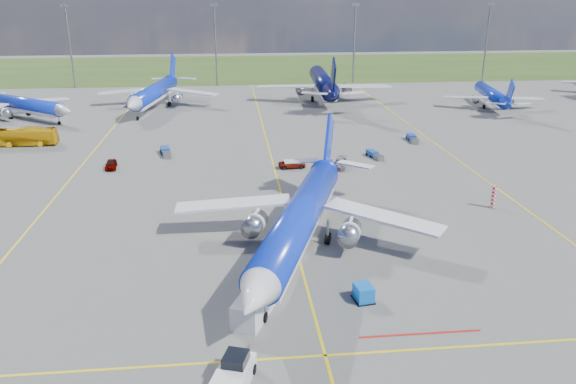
{
  "coord_description": "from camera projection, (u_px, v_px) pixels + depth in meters",
  "views": [
    {
      "loc": [
        -6.42,
        -54.95,
        25.69
      ],
      "look_at": [
        -0.17,
        5.4,
        4.0
      ],
      "focal_mm": 35.0,
      "sensor_mm": 36.0,
      "label": 1
    }
  ],
  "objects": [
    {
      "name": "main_airliner",
      "position": [
        299.0,
        251.0,
        58.87
      ],
      "size": [
        43.15,
        49.19,
        10.78
      ],
      "primitive_type": null,
      "rotation": [
        0.0,
        0.0,
        -0.33
      ],
      "color": "#0D2AC3",
      "rests_on": "ground"
    },
    {
      "name": "baggage_tug_e",
      "position": [
        412.0,
        138.0,
        102.25
      ],
      "size": [
        1.6,
        4.76,
        1.05
      ],
      "rotation": [
        0.0,
        0.0,
        -0.08
      ],
      "color": "#193897",
      "rests_on": "ground"
    },
    {
      "name": "bg_jet_ne",
      "position": [
        490.0,
        107.0,
        132.94
      ],
      "size": [
        29.72,
        35.79,
        8.35
      ],
      "primitive_type": null,
      "rotation": [
        0.0,
        0.0,
        2.96
      ],
      "color": "#0D2AC3",
      "rests_on": "ground"
    },
    {
      "name": "baggage_tug_w",
      "position": [
        374.0,
        155.0,
        92.03
      ],
      "size": [
        2.11,
        4.46,
        0.97
      ],
      "rotation": [
        0.0,
        0.0,
        0.23
      ],
      "color": "#184294",
      "rests_on": "ground"
    },
    {
      "name": "bg_jet_nw",
      "position": [
        26.0,
        118.0,
        120.68
      ],
      "size": [
        41.98,
        40.62,
        8.75
      ],
      "primitive_type": null,
      "rotation": [
        0.0,
        0.0,
        0.91
      ],
      "color": "#0D2AC3",
      "rests_on": "ground"
    },
    {
      "name": "pushback_tug",
      "position": [
        234.0,
        373.0,
        38.82
      ],
      "size": [
        3.39,
        5.94,
        1.99
      ],
      "rotation": [
        0.0,
        0.0,
        -0.32
      ],
      "color": "silver",
      "rests_on": "ground"
    },
    {
      "name": "grass_strip",
      "position": [
        247.0,
        68.0,
        201.23
      ],
      "size": [
        400.0,
        80.0,
        0.01
      ],
      "primitive_type": "cube",
      "color": "#2D4719",
      "rests_on": "ground"
    },
    {
      "name": "uld_container",
      "position": [
        363.0,
        293.0,
        49.31
      ],
      "size": [
        1.71,
        2.01,
        1.45
      ],
      "primitive_type": "cube",
      "rotation": [
        0.0,
        0.0,
        0.15
      ],
      "color": "blue",
      "rests_on": "ground"
    },
    {
      "name": "apron_bus",
      "position": [
        23.0,
        137.0,
        98.92
      ],
      "size": [
        11.5,
        2.75,
        3.2
      ],
      "primitive_type": "imported",
      "rotation": [
        0.0,
        0.0,
        1.58
      ],
      "color": "gold",
      "rests_on": "ground"
    },
    {
      "name": "taxiway_lines",
      "position": [
        275.0,
        168.0,
        86.7
      ],
      "size": [
        60.25,
        160.0,
        0.02
      ],
      "color": "yellow",
      "rests_on": "ground"
    },
    {
      "name": "baggage_tug_c",
      "position": [
        166.0,
        152.0,
        93.56
      ],
      "size": [
        2.21,
        5.01,
        1.09
      ],
      "rotation": [
        0.0,
        0.0,
        0.2
      ],
      "color": "navy",
      "rests_on": "ground"
    },
    {
      "name": "service_van",
      "position": [
        253.0,
        307.0,
        46.44
      ],
      "size": [
        3.96,
        5.42,
        2.18
      ],
      "primitive_type": "cube",
      "rotation": [
        0.0,
        0.0,
        -0.4
      ],
      "color": "silver",
      "rests_on": "ground"
    },
    {
      "name": "ground",
      "position": [
        295.0,
        243.0,
        60.74
      ],
      "size": [
        400.0,
        400.0,
        0.0
      ],
      "primitive_type": "plane",
      "color": "#565653",
      "rests_on": "ground"
    },
    {
      "name": "bg_jet_n",
      "position": [
        323.0,
        99.0,
        142.49
      ],
      "size": [
        38.27,
        48.73,
        12.24
      ],
      "primitive_type": null,
      "rotation": [
        0.0,
        0.0,
        3.08
      ],
      "color": "#070A3B",
      "rests_on": "ground"
    },
    {
      "name": "service_car_a",
      "position": [
        111.0,
        164.0,
        86.3
      ],
      "size": [
        1.96,
        4.11,
        1.35
      ],
      "primitive_type": "imported",
      "rotation": [
        0.0,
        0.0,
        0.09
      ],
      "color": "#999999",
      "rests_on": "ground"
    },
    {
      "name": "warning_post",
      "position": [
        493.0,
        197.0,
        70.25
      ],
      "size": [
        0.5,
        0.5,
        3.0
      ],
      "primitive_type": "cylinder",
      "color": "red",
      "rests_on": "ground"
    },
    {
      "name": "bg_jet_nnw",
      "position": [
        156.0,
        108.0,
        131.47
      ],
      "size": [
        37.01,
        44.91,
        10.58
      ],
      "primitive_type": null,
      "rotation": [
        0.0,
        0.0,
        -0.17
      ],
      "color": "#0D2AC3",
      "rests_on": "ground"
    },
    {
      "name": "floodlight_masts",
      "position": [
        286.0,
        40.0,
        160.51
      ],
      "size": [
        202.2,
        0.5,
        22.7
      ],
      "color": "slate",
      "rests_on": "ground"
    },
    {
      "name": "service_car_b",
      "position": [
        292.0,
        164.0,
        86.56
      ],
      "size": [
        4.41,
        2.3,
        1.19
      ],
      "primitive_type": "imported",
      "rotation": [
        0.0,
        0.0,
        1.65
      ],
      "color": "#999999",
      "rests_on": "ground"
    },
    {
      "name": "service_car_c",
      "position": [
        340.0,
        163.0,
        86.73
      ],
      "size": [
        3.16,
        4.95,
        1.34
      ],
      "primitive_type": "imported",
      "rotation": [
        0.0,
        0.0,
        -0.3
      ],
      "color": "#999999",
      "rests_on": "ground"
    }
  ]
}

